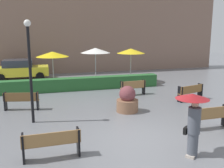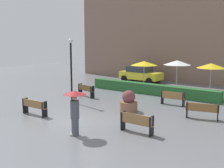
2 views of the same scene
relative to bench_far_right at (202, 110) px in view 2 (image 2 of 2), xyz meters
name	(u,v)px [view 2 (image 2 of 2)]	position (x,y,z in m)	size (l,w,h in m)	color
ground_plane	(85,122)	(-4.70, -4.06, -0.52)	(60.00, 60.00, 0.00)	slate
bench_far_right	(202,110)	(0.00, 0.00, 0.00)	(1.69, 0.74, 0.87)	olive
bench_near_right	(136,122)	(-1.63, -3.96, 0.00)	(1.62, 0.37, 0.89)	#9E7242
bench_back_row	(173,97)	(-2.63, 2.06, 0.00)	(1.57, 0.44, 0.88)	#9E7242
bench_near_left	(34,106)	(-7.79, -4.82, 0.00)	(1.76, 0.40, 0.87)	#9E7242
bench_far_left	(86,90)	(-8.92, 0.69, 0.01)	(1.69, 0.69, 0.89)	brown
pedestrian_with_umbrella	(75,106)	(-3.64, -5.81, 0.79)	(1.01, 1.01, 1.98)	#4C515B
planter_pot	(129,102)	(-4.03, -0.94, 0.02)	(1.04, 1.04, 1.25)	brown
lamp_post	(71,64)	(-8.36, -1.30, 2.06)	(0.28, 0.28, 4.25)	black
patio_umbrella_yellow	(144,63)	(-7.04, 5.94, 1.71)	(2.21, 2.21, 2.40)	silver
patio_umbrella_white	(177,63)	(-4.07, 5.89, 1.90)	(2.09, 2.09, 2.60)	silver
patio_umbrella_yellow_far	(211,66)	(-1.44, 5.81, 1.81)	(2.03, 2.03, 2.51)	silver
hedge_strip	(150,89)	(-5.50, 4.34, -0.11)	(10.68, 0.70, 0.81)	#28602D
building_facade	(198,29)	(-4.70, 11.94, 4.64)	(28.00, 1.20, 10.31)	#846656
parked_car	(141,74)	(-9.39, 9.32, 0.30)	(4.21, 2.00, 1.57)	yellow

